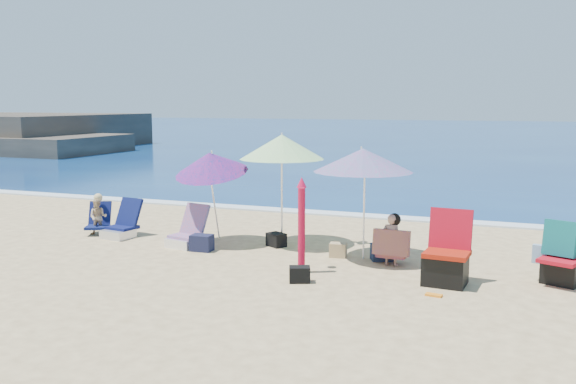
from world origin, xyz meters
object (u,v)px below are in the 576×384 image
(person_left, at_px, (98,216))
(camp_chair_left, at_px, (446,262))
(person_center, at_px, (392,241))
(umbrella_turquoise, at_px, (363,160))
(chair_rainbow, at_px, (187,235))
(umbrella_striped, at_px, (282,147))
(camp_chair_right, at_px, (561,261))
(umbrella_blue, at_px, (210,163))
(chair_navy, at_px, (122,227))
(furled_umbrella, at_px, (302,221))

(person_left, bearing_deg, camp_chair_left, -8.54)
(person_left, bearing_deg, person_center, -2.91)
(umbrella_turquoise, xyz_separation_m, chair_rainbow, (-3.16, -0.24, -1.44))
(chair_rainbow, bearing_deg, umbrella_turquoise, 4.40)
(chair_rainbow, bearing_deg, umbrella_striped, 26.73)
(chair_rainbow, height_order, camp_chair_right, camp_chair_right)
(umbrella_striped, relative_size, chair_rainbow, 2.64)
(umbrella_turquoise, distance_m, chair_rainbow, 3.48)
(umbrella_striped, relative_size, umbrella_blue, 1.12)
(camp_chair_left, xyz_separation_m, camp_chair_right, (1.53, 0.59, 0.02))
(umbrella_turquoise, distance_m, umbrella_blue, 2.85)
(chair_rainbow, xyz_separation_m, person_left, (-2.15, 0.27, 0.16))
(umbrella_turquoise, height_order, umbrella_striped, umbrella_striped)
(umbrella_striped, distance_m, umbrella_blue, 1.32)
(chair_rainbow, height_order, person_center, person_center)
(chair_rainbow, bearing_deg, camp_chair_left, -9.15)
(camp_chair_right, relative_size, person_left, 1.19)
(chair_rainbow, bearing_deg, person_left, 172.79)
(chair_navy, relative_size, person_center, 0.92)
(camp_chair_right, bearing_deg, umbrella_turquoise, 172.48)
(umbrella_turquoise, height_order, person_left, umbrella_turquoise)
(umbrella_blue, xyz_separation_m, furled_umbrella, (2.19, -1.22, -0.70))
(furled_umbrella, height_order, person_left, furled_umbrella)
(umbrella_turquoise, distance_m, person_center, 1.38)
(camp_chair_left, bearing_deg, chair_navy, 171.13)
(umbrella_turquoise, bearing_deg, camp_chair_left, -33.73)
(furled_umbrella, relative_size, chair_rainbow, 1.87)
(chair_navy, xyz_separation_m, chair_rainbow, (1.57, -0.22, 0.00))
(umbrella_striped, relative_size, chair_navy, 2.63)
(person_center, bearing_deg, chair_navy, 177.31)
(chair_navy, height_order, chair_rainbow, chair_rainbow)
(umbrella_blue, height_order, chair_navy, umbrella_blue)
(camp_chair_right, height_order, person_center, camp_chair_right)
(umbrella_blue, xyz_separation_m, camp_chair_left, (4.33, -1.09, -1.17))
(umbrella_striped, height_order, camp_chair_right, umbrella_striped)
(umbrella_blue, bearing_deg, umbrella_striped, 19.29)
(camp_chair_left, distance_m, camp_chair_right, 1.64)
(umbrella_turquoise, distance_m, camp_chair_left, 2.22)
(umbrella_turquoise, height_order, camp_chair_right, umbrella_turquoise)
(umbrella_blue, height_order, camp_chair_left, umbrella_blue)
(chair_navy, height_order, person_center, person_center)
(chair_navy, bearing_deg, person_center, -2.69)
(umbrella_turquoise, height_order, person_center, umbrella_turquoise)
(camp_chair_left, relative_size, person_left, 1.35)
(umbrella_turquoise, bearing_deg, umbrella_blue, 178.00)
(camp_chair_right, bearing_deg, person_left, 177.06)
(umbrella_striped, height_order, camp_chair_left, umbrella_striped)
(furled_umbrella, xyz_separation_m, person_center, (1.21, 0.85, -0.38))
(camp_chair_left, relative_size, camp_chair_right, 1.14)
(furled_umbrella, xyz_separation_m, camp_chair_right, (3.67, 0.72, -0.45))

